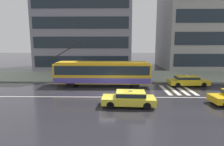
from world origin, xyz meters
The scene contains 17 objects.
ground_plane centered at (0.00, 0.00, 0.00)m, with size 160.00×160.00×0.00m, color #26252A.
sidewalk_slab centered at (0.00, 10.37, 0.07)m, with size 80.00×10.00×0.14m, color gray.
crosswalk_stripe_edge_near centered at (6.01, 1.68, 0.00)m, with size 0.44×4.40×0.01m, color beige.
crosswalk_stripe_inner_a centered at (6.91, 1.68, 0.00)m, with size 0.44×4.40×0.01m, color beige.
crosswalk_stripe_center centered at (7.81, 1.68, 0.00)m, with size 0.44×4.40×0.01m, color beige.
crosswalk_stripe_inner_b centered at (8.71, 1.68, 0.00)m, with size 0.44×4.40×0.01m, color beige.
lane_centre_line centered at (0.00, -1.20, 0.00)m, with size 72.00×0.14×0.01m, color silver.
trolleybus centered at (-1.17, 3.77, 1.62)m, with size 12.67×2.65×5.48m.
taxi_oncoming_near centered at (1.55, -3.73, 0.70)m, with size 4.45×1.96×1.39m.
taxi_ahead_of_bus centered at (9.20, 3.64, 0.70)m, with size 4.75×1.94×1.39m.
bus_shelter centered at (-3.49, 7.03, 1.96)m, with size 3.56×1.63×2.43m.
pedestrian_at_shelter centered at (-4.89, 7.69, 1.78)m, with size 1.42×1.42×2.03m.
pedestrian_approaching_curb centered at (0.08, 5.80, 1.11)m, with size 0.45×0.45×1.64m.
pedestrian_walking_past centered at (1.25, 6.81, 1.69)m, with size 1.09×1.09×1.94m.
pedestrian_waiting_by_pole centered at (-0.18, 6.66, 1.75)m, with size 1.34×1.34×1.96m.
office_tower_corner_left centered at (-5.77, 20.55, 12.22)m, with size 18.34×12.60×24.42m.
office_tower_corner_right centered at (19.88, 21.29, 13.79)m, with size 19.42×13.25×27.56m.
Camera 1 is at (0.39, -18.43, 5.21)m, focal length 29.41 mm.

